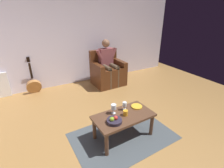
# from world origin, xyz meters

# --- Properties ---
(ground_plane) EXTENTS (7.37, 7.37, 0.00)m
(ground_plane) POSITION_xyz_m (0.00, 0.00, 0.00)
(ground_plane) COLOR olive
(wall_back) EXTENTS (6.54, 0.06, 2.77)m
(wall_back) POSITION_xyz_m (0.00, -2.95, 1.38)
(wall_back) COLOR silver
(wall_back) RESTS_ON ground
(rug) EXTENTS (1.72, 1.18, 0.01)m
(rug) POSITION_xyz_m (-0.00, -0.25, 0.00)
(rug) COLOR #41494E
(rug) RESTS_ON ground
(armchair) EXTENTS (0.86, 0.75, 0.96)m
(armchair) POSITION_xyz_m (-0.80, -2.36, 0.34)
(armchair) COLOR #4F2915
(armchair) RESTS_ON ground
(person_seated) EXTENTS (0.65, 0.61, 1.27)m
(person_seated) POSITION_xyz_m (-0.80, -2.33, 0.69)
(person_seated) COLOR brown
(person_seated) RESTS_ON ground
(coffee_table) EXTENTS (0.99, 0.55, 0.43)m
(coffee_table) POSITION_xyz_m (-0.00, -0.25, 0.36)
(coffee_table) COLOR #523524
(coffee_table) RESTS_ON ground
(guitar) EXTENTS (0.36, 0.30, 0.93)m
(guitar) POSITION_xyz_m (1.15, -2.75, 0.21)
(guitar) COLOR #B67A41
(guitar) RESTS_ON ground
(wine_glass_near) EXTENTS (0.09, 0.09, 0.17)m
(wine_glass_near) POSITION_xyz_m (0.12, -0.37, 0.55)
(wine_glass_near) COLOR silver
(wine_glass_near) RESTS_ON coffee_table
(wine_glass_far) EXTENTS (0.07, 0.07, 0.14)m
(wine_glass_far) POSITION_xyz_m (-0.10, -0.38, 0.53)
(wine_glass_far) COLOR silver
(wine_glass_far) RESTS_ON coffee_table
(fruit_bowl) EXTENTS (0.23, 0.23, 0.11)m
(fruit_bowl) POSITION_xyz_m (0.22, -0.16, 0.47)
(fruit_bowl) COLOR #292332
(fruit_bowl) RESTS_ON coffee_table
(decorative_dish) EXTENTS (0.19, 0.19, 0.02)m
(decorative_dish) POSITION_xyz_m (-0.33, -0.35, 0.44)
(decorative_dish) COLOR gold
(decorative_dish) RESTS_ON coffee_table
(candle_jar) EXTENTS (0.08, 0.08, 0.09)m
(candle_jar) POSITION_xyz_m (-0.02, -0.23, 0.48)
(candle_jar) COLOR gold
(candle_jar) RESTS_ON coffee_table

